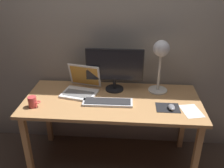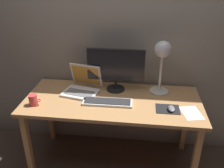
{
  "view_description": "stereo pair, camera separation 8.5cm",
  "coord_description": "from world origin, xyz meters",
  "views": [
    {
      "loc": [
        0.15,
        -1.94,
        1.85
      ],
      "look_at": [
        0.0,
        -0.05,
        0.92
      ],
      "focal_mm": 39.29,
      "sensor_mm": 36.0,
      "label": 1
    },
    {
      "loc": [
        0.23,
        -1.93,
        1.85
      ],
      "look_at": [
        0.0,
        -0.05,
        0.92
      ],
      "focal_mm": 39.29,
      "sensor_mm": 36.0,
      "label": 2
    }
  ],
  "objects": [
    {
      "name": "ground_plane",
      "position": [
        0.0,
        0.0,
        0.0
      ],
      "size": [
        4.8,
        4.8,
        0.0
      ],
      "primitive_type": "plane",
      "color": "#47382D",
      "rests_on": "ground"
    },
    {
      "name": "back_wall",
      "position": [
        0.0,
        0.4,
        1.3
      ],
      "size": [
        4.8,
        0.06,
        2.6
      ],
      "primitive_type": "cube",
      "color": "gray",
      "rests_on": "ground"
    },
    {
      "name": "desk",
      "position": [
        0.0,
        0.0,
        0.66
      ],
      "size": [
        1.6,
        0.7,
        0.74
      ],
      "color": "tan",
      "rests_on": "ground"
    },
    {
      "name": "monitor",
      "position": [
        0.01,
        0.19,
        0.98
      ],
      "size": [
        0.54,
        0.18,
        0.42
      ],
      "color": "black",
      "rests_on": "desk"
    },
    {
      "name": "keyboard_main",
      "position": [
        -0.03,
        -0.08,
        0.75
      ],
      "size": [
        0.44,
        0.15,
        0.03
      ],
      "color": "silver",
      "rests_on": "desk"
    },
    {
      "name": "laptop",
      "position": [
        -0.3,
        0.13,
        0.81
      ],
      "size": [
        0.37,
        0.36,
        0.25
      ],
      "color": "silver",
      "rests_on": "desk"
    },
    {
      "name": "desk_lamp",
      "position": [
        0.43,
        0.2,
        1.11
      ],
      "size": [
        0.18,
        0.18,
        0.5
      ],
      "color": "beige",
      "rests_on": "desk"
    },
    {
      "name": "mousepad",
      "position": [
        0.49,
        -0.11,
        0.74
      ],
      "size": [
        0.2,
        0.16,
        0.0
      ],
      "primitive_type": "cube",
      "color": "black",
      "rests_on": "desk"
    },
    {
      "name": "mouse",
      "position": [
        0.51,
        -0.13,
        0.76
      ],
      "size": [
        0.06,
        0.1,
        0.03
      ],
      "primitive_type": "ellipsoid",
      "color": "slate",
      "rests_on": "mousepad"
    },
    {
      "name": "coffee_mug",
      "position": [
        -0.67,
        -0.18,
        0.79
      ],
      "size": [
        0.11,
        0.07,
        0.1
      ],
      "color": "#CC3F3F",
      "rests_on": "desk"
    },
    {
      "name": "paper_sheet_near_mouse",
      "position": [
        0.68,
        -0.15,
        0.74
      ],
      "size": [
        0.19,
        0.24,
        0.0
      ],
      "primitive_type": "cube",
      "rotation": [
        0.0,
        0.0,
        0.22
      ],
      "color": "white",
      "rests_on": "desk"
    }
  ]
}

